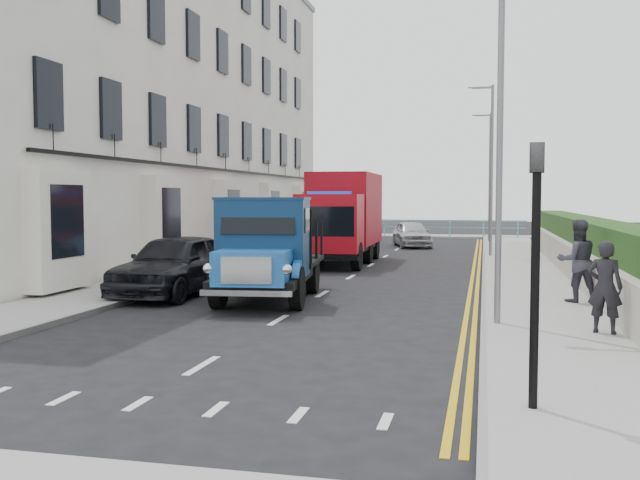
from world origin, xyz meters
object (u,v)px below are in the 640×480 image
Objects in this scene: lamp_near at (493,116)px; lamp_far at (488,169)px; bedford_lorry at (265,256)px; pedestrian_east_near at (605,287)px; lamp_mid at (489,160)px; red_lorry at (343,215)px; parked_car_front at (175,264)px.

lamp_far is (0.00, 26.00, 0.00)m from lamp_near.
pedestrian_east_near is (7.04, -2.72, -0.19)m from bedford_lorry.
lamp_mid reaches higher than pedestrian_east_near.
red_lorry is at bearing 84.48° from bedford_lorry.
lamp_near is 8.93m from parked_car_front.
bedford_lorry is 1.16× the size of parked_car_front.
pedestrian_east_near is (7.24, -13.10, -0.88)m from red_lorry.
lamp_near is at bearing -68.14° from red_lorry.
lamp_mid is 10.00m from lamp_far.
lamp_mid is 15.09m from bedford_lorry.
lamp_near is 1.00× the size of lamp_mid.
lamp_mid is at bearing 61.59° from parked_car_front.
lamp_near and lamp_far have the same top height.
parked_car_front is at bearing 154.59° from bedford_lorry.
lamp_far is 24.61m from bedford_lorry.
lamp_mid and lamp_far have the same top height.
lamp_near is 1.00× the size of lamp_far.
pedestrian_east_near is (1.92, -16.63, -3.07)m from lamp_mid.
pedestrian_east_near is at bearing -83.40° from lamp_mid.
pedestrian_east_near reaches higher than parked_car_front.
lamp_far reaches higher than bedford_lorry.
lamp_mid is 1.07× the size of red_lorry.
lamp_near is 6.23m from bedford_lorry.
lamp_mid is 4.31× the size of pedestrian_east_near.
red_lorry is at bearing -111.45° from lamp_far.
red_lorry is at bearing 77.92° from parked_car_front.
lamp_near is 3.67m from pedestrian_east_near.
red_lorry is at bearing -146.42° from lamp_mid.
bedford_lorry is at bearing 157.74° from lamp_near.
lamp_near reaches higher than bedford_lorry.
red_lorry is 14.99m from pedestrian_east_near.
lamp_far is 1.51× the size of parked_car_front.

